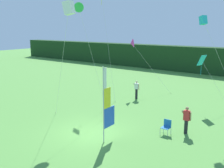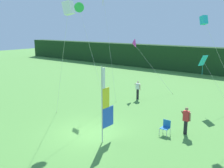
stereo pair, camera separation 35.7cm
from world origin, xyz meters
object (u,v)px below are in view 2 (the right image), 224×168
object	(u,v)px
banner_flag	(105,106)
person_mid_field	(138,89)
folding_chair	(166,126)
kite_cyan_box_0	(204,21)
kite_cyan_diamond_4	(204,62)
kite_magenta_delta_3	(134,43)
kite_white_box_1	(68,8)
person_near_banner	(186,120)
kite_green_delta_2	(79,8)

from	to	relation	value
banner_flag	person_mid_field	world-z (taller)	banner_flag
folding_chair	kite_cyan_box_0	distance (m)	7.24
folding_chair	kite_cyan_box_0	size ratio (longest dim) A/B	0.13
banner_flag	kite_cyan_diamond_4	size ratio (longest dim) A/B	1.02
banner_flag	kite_magenta_delta_3	size ratio (longest dim) A/B	0.82
kite_cyan_diamond_4	kite_cyan_box_0	bearing A→B (deg)	-75.67
folding_chair	kite_cyan_diamond_4	xyz separation A→B (m)	(-0.17, 6.63, 3.16)
kite_cyan_box_0	kite_white_box_1	distance (m)	8.65
person_near_banner	kite_cyan_diamond_4	xyz separation A→B (m)	(-1.08, 5.84, 2.77)
kite_white_box_1	kite_magenta_delta_3	size ratio (longest dim) A/B	1.49
folding_chair	kite_magenta_delta_3	xyz separation A→B (m)	(-7.47, 7.75, 4.33)
person_near_banner	folding_chair	world-z (taller)	person_near_banner
kite_cyan_box_0	kite_green_delta_2	world-z (taller)	kite_green_delta_2
kite_magenta_delta_3	kite_white_box_1	bearing A→B (deg)	-79.19
banner_flag	kite_cyan_diamond_4	xyz separation A→B (m)	(2.15, 9.51, 1.60)
person_mid_field	kite_green_delta_2	xyz separation A→B (m)	(-1.08, -6.02, 6.74)
person_near_banner	kite_green_delta_2	bearing A→B (deg)	-170.44
kite_magenta_delta_3	kite_green_delta_2	bearing A→B (deg)	-83.91
person_near_banner	kite_green_delta_2	size ratio (longest dim) A/B	0.21
person_mid_field	folding_chair	size ratio (longest dim) A/B	1.89
kite_cyan_box_0	kite_magenta_delta_3	bearing A→B (deg)	153.03
kite_white_box_1	kite_cyan_diamond_4	distance (m)	11.18
person_near_banner	kite_magenta_delta_3	world-z (taller)	kite_magenta_delta_3
kite_white_box_1	kite_cyan_box_0	bearing A→B (deg)	44.79
banner_flag	kite_white_box_1	distance (m)	6.28
kite_cyan_box_0	kite_white_box_1	size ratio (longest dim) A/B	0.90
person_near_banner	folding_chair	size ratio (longest dim) A/B	1.90
folding_chair	kite_magenta_delta_3	bearing A→B (deg)	133.96
kite_cyan_box_0	kite_cyan_diamond_4	bearing A→B (deg)	104.33
banner_flag	kite_green_delta_2	size ratio (longest dim) A/B	0.54
person_mid_field	kite_cyan_box_0	world-z (taller)	kite_cyan_box_0
banner_flag	kite_cyan_box_0	world-z (taller)	kite_cyan_box_0
kite_white_box_1	folding_chair	bearing A→B (deg)	23.75
banner_flag	kite_white_box_1	bearing A→B (deg)	172.05
person_near_banner	kite_cyan_box_0	xyz separation A→B (m)	(-0.32, 2.85, 5.84)
kite_green_delta_2	person_mid_field	bearing A→B (deg)	79.83
folding_chair	kite_cyan_diamond_4	distance (m)	7.35
kite_green_delta_2	banner_flag	bearing A→B (deg)	-29.41
person_mid_field	banner_flag	bearing A→B (deg)	-69.24
banner_flag	kite_green_delta_2	distance (m)	7.42
person_mid_field	kite_cyan_diamond_4	world-z (taller)	kite_cyan_diamond_4
kite_cyan_box_0	kite_green_delta_2	xyz separation A→B (m)	(-7.19, -4.11, 0.90)
person_mid_field	kite_white_box_1	distance (m)	10.33
kite_cyan_box_0	person_near_banner	bearing A→B (deg)	-83.57
banner_flag	person_near_banner	bearing A→B (deg)	48.66
person_near_banner	kite_green_delta_2	xyz separation A→B (m)	(-7.51, -1.26, 6.73)
kite_cyan_box_0	person_mid_field	bearing A→B (deg)	162.65
person_near_banner	kite_white_box_1	distance (m)	9.73
banner_flag	kite_magenta_delta_3	xyz separation A→B (m)	(-5.15, 10.63, 2.77)
kite_magenta_delta_3	person_near_banner	bearing A→B (deg)	-39.67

